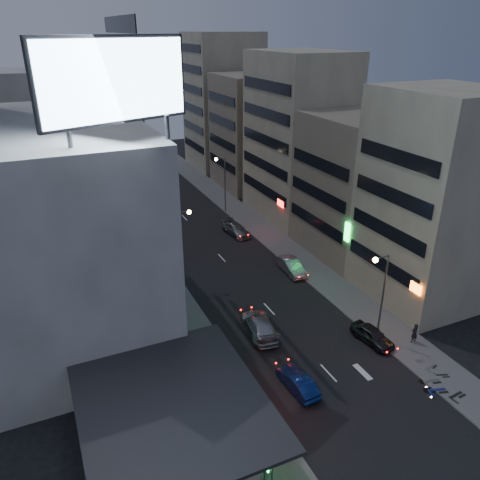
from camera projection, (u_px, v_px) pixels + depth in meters
ground at (361, 408)px, 33.11m from camera, size 180.00×180.00×0.00m
sidewalk_left at (146, 256)px, 55.00m from camera, size 4.00×120.00×0.12m
sidewalk_right at (267, 234)px, 60.99m from camera, size 4.00×120.00×0.12m
food_court at (160, 430)px, 28.75m from camera, size 11.00×13.00×3.88m
white_building at (61, 229)px, 39.64m from camera, size 14.00×24.00×18.00m
shophouse_near at (433, 200)px, 43.32m from camera, size 10.00×11.00×20.00m
shophouse_mid at (358, 185)px, 53.88m from camera, size 11.00×12.00×16.00m
shophouse_far at (298, 138)px, 63.24m from camera, size 10.00×14.00×22.00m
far_left_a at (54, 151)px, 60.54m from camera, size 11.00×10.00×20.00m
far_left_b at (47, 149)px, 72.18m from camera, size 12.00×10.00×15.00m
far_right_a at (253, 132)px, 76.71m from camera, size 11.00×12.00×18.00m
far_right_b at (223, 102)px, 87.28m from camera, size 12.00×12.00×24.00m
billboard at (115, 81)px, 27.58m from camera, size 9.52×3.75×6.20m
street_lamp_right_near at (380, 286)px, 38.09m from camera, size 1.60×0.44×8.02m
street_lamp_left at (182, 237)px, 46.95m from camera, size 1.60×0.44×8.02m
street_lamp_right_far at (222, 176)px, 66.32m from camera, size 1.60×0.44×8.02m
parked_car_right_near at (372, 335)px, 39.74m from camera, size 2.17×4.31×1.41m
parked_car_right_mid at (291, 266)px, 51.18m from camera, size 1.84×4.69×1.52m
parked_car_left at (157, 233)px, 59.38m from camera, size 2.74×5.57×1.52m
parked_car_right_far at (236, 229)px, 60.64m from camera, size 2.60×5.15×1.43m
road_car_blue at (298, 382)px, 34.51m from camera, size 1.61×4.17×1.36m
road_car_silver at (260, 325)px, 40.92m from camera, size 3.19×5.88×1.62m
person at (414, 333)px, 39.50m from camera, size 0.66×0.44×1.81m
scooter_black_a at (462, 385)px, 34.22m from camera, size 0.81×1.95×1.16m
scooter_silver_a at (439, 373)px, 35.44m from camera, size 1.07×1.96×1.14m
scooter_blue at (446, 381)px, 34.52m from camera, size 1.20×2.12×1.23m
scooter_black_b at (449, 369)px, 35.98m from camera, size 1.07×1.70×0.98m
scooter_silver_b at (433, 358)px, 37.13m from camera, size 1.11×1.78×1.03m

